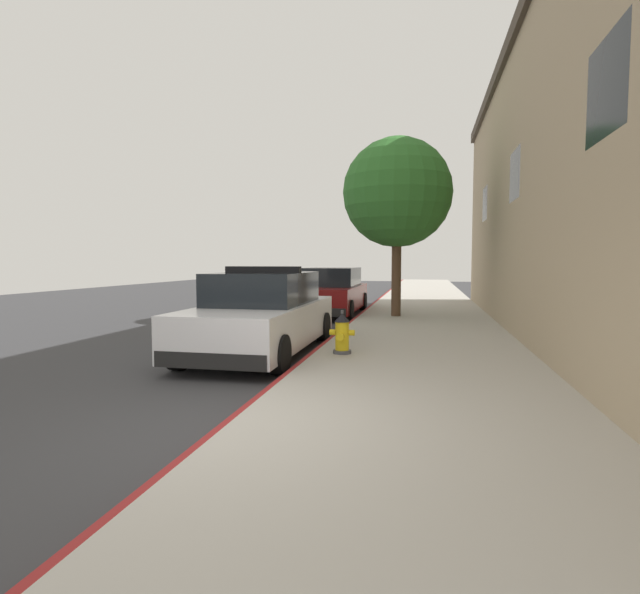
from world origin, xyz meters
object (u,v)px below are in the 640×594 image
street_tree (397,193)px  parked_car_silver_ahead (331,292)px  police_cruiser (262,315)px  fire_hydrant (342,334)px

street_tree → parked_car_silver_ahead: bearing=146.1°
police_cruiser → parked_car_silver_ahead: bearing=89.9°
police_cruiser → parked_car_silver_ahead: (0.01, 7.20, -0.00)m
parked_car_silver_ahead → fire_hydrant: size_ratio=6.37×
fire_hydrant → parked_car_silver_ahead: bearing=102.0°
police_cruiser → fire_hydrant: 1.78m
police_cruiser → fire_hydrant: bearing=-19.8°
police_cruiser → fire_hydrant: police_cruiser is taller
fire_hydrant → street_tree: bearing=84.8°
parked_car_silver_ahead → street_tree: 4.04m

